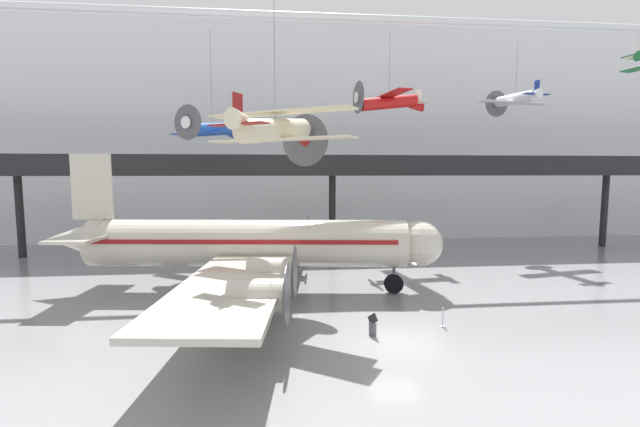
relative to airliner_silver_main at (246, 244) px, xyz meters
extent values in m
plane|color=gray|center=(7.77, -9.37, -3.39)|extent=(260.00, 260.00, 0.00)
cube|color=silver|center=(7.77, 22.94, 9.30)|extent=(140.00, 3.00, 25.38)
cube|color=black|center=(7.77, 13.43, 4.93)|extent=(110.00, 3.20, 0.90)
cube|color=black|center=(7.77, 11.89, 5.93)|extent=(110.00, 0.12, 1.10)
cylinder|color=black|center=(-22.48, 14.39, 0.55)|extent=(0.70, 0.70, 7.87)
cylinder|color=black|center=(7.77, 14.39, 0.55)|extent=(0.70, 0.70, 7.87)
cylinder|color=black|center=(38.02, 14.39, 0.55)|extent=(0.70, 0.70, 7.87)
cylinder|color=silver|center=(7.77, 8.04, 17.87)|extent=(120.00, 0.60, 0.60)
cylinder|color=beige|center=(0.11, -0.01, 0.06)|extent=(21.62, 5.65, 3.17)
sphere|color=beige|center=(11.68, -1.38, 0.06)|extent=(3.11, 3.11, 3.11)
cone|color=beige|center=(-11.61, 1.37, 0.30)|extent=(4.44, 3.38, 2.92)
cube|color=maroon|center=(0.11, -0.01, 0.38)|extent=(20.14, 5.54, 0.29)
cube|color=beige|center=(1.84, 8.27, -0.65)|extent=(6.54, 14.17, 0.28)
cube|color=beige|center=(-0.13, -8.47, -0.65)|extent=(6.54, 14.17, 0.28)
cylinder|color=beige|center=(2.97, 5.11, -0.60)|extent=(2.65, 1.80, 1.52)
cylinder|color=#4C4C51|center=(4.33, 4.95, -0.60)|extent=(0.40, 2.88, 2.89)
cylinder|color=beige|center=(3.51, 9.73, -0.60)|extent=(2.65, 1.80, 1.52)
cylinder|color=#4C4C51|center=(4.87, 9.57, -0.60)|extent=(0.40, 2.88, 2.89)
cylinder|color=beige|center=(1.70, -5.66, -0.60)|extent=(2.65, 1.80, 1.52)
cylinder|color=#4C4C51|center=(3.06, -5.82, -0.60)|extent=(0.40, 2.88, 2.89)
cylinder|color=beige|center=(1.16, -10.28, -0.60)|extent=(2.65, 1.80, 1.52)
cylinder|color=#4C4C51|center=(2.52, -10.44, -0.60)|extent=(0.40, 2.88, 2.89)
cube|color=beige|center=(-10.35, 1.22, 3.87)|extent=(2.74, 0.52, 4.44)
cube|color=beige|center=(-10.04, 1.18, 0.70)|extent=(3.68, 8.51, 0.20)
cylinder|color=#4C4C51|center=(9.99, -1.18, -2.13)|extent=(0.20, 0.20, 1.21)
cylinder|color=black|center=(9.99, -1.18, -2.74)|extent=(1.34, 0.53, 1.30)
cylinder|color=#4C4C51|center=(0.66, 2.48, -2.13)|extent=(0.20, 0.20, 1.21)
cylinder|color=black|center=(0.66, 2.48, -2.74)|extent=(1.34, 0.53, 1.30)
cylinder|color=#4C4C51|center=(0.06, -2.56, -2.13)|extent=(0.20, 0.20, 1.21)
cylinder|color=black|center=(0.06, -2.56, -2.74)|extent=(1.34, 0.53, 1.30)
cylinder|color=silver|center=(25.36, 11.31, 11.94)|extent=(1.87, 5.07, 1.14)
cone|color=navy|center=(24.91, 13.87, 11.88)|extent=(1.05, 0.97, 0.92)
cylinder|color=#4C4C51|center=(24.88, 14.05, 11.88)|extent=(2.63, 0.50, 2.67)
cone|color=silver|center=(25.78, 8.93, 12.00)|extent=(1.09, 1.48, 0.90)
cube|color=silver|center=(25.31, 11.61, 11.63)|extent=(7.58, 2.48, 0.10)
cube|color=navy|center=(25.83, 8.64, 12.56)|extent=(0.16, 0.60, 1.23)
cube|color=navy|center=(25.83, 8.64, 11.94)|extent=(2.73, 1.06, 0.06)
cylinder|color=slate|center=(25.36, 11.31, 15.01)|extent=(0.04, 0.04, 5.12)
cylinder|color=#1E4CAD|center=(-3.66, 10.95, 8.69)|extent=(3.95, 5.33, 1.71)
cone|color=white|center=(-5.20, 8.51, 8.99)|extent=(1.36, 1.32, 1.03)
cylinder|color=#4C4C51|center=(-5.31, 8.34, 9.01)|extent=(2.53, 1.62, 2.97)
cone|color=#1E4CAD|center=(-2.23, 13.22, 8.41)|extent=(1.66, 1.84, 1.12)
cube|color=#1E4CAD|center=(-3.84, 10.67, 8.35)|extent=(7.75, 5.58, 0.10)
cube|color=white|center=(-2.05, 13.50, 9.37)|extent=(0.41, 0.60, 1.37)
cube|color=white|center=(-2.05, 13.50, 8.69)|extent=(2.86, 2.15, 0.06)
cylinder|color=slate|center=(-3.66, 10.95, 13.34)|extent=(0.04, 0.04, 8.15)
cylinder|color=red|center=(12.52, 10.32, 11.22)|extent=(5.59, 1.98, 1.75)
cone|color=silver|center=(9.72, 9.87, 11.55)|extent=(1.04, 1.14, 1.01)
cylinder|color=#4C4C51|center=(9.53, 9.84, 11.57)|extent=(0.50, 2.88, 2.91)
cone|color=red|center=(15.11, 10.74, 10.90)|extent=(1.68, 1.18, 1.11)
cube|color=red|center=(12.19, 10.27, 11.75)|extent=(2.60, 8.26, 0.10)
cube|color=silver|center=(15.44, 10.79, 11.89)|extent=(0.66, 0.16, 1.34)
cube|color=silver|center=(15.44, 10.79, 11.22)|extent=(1.11, 2.97, 0.06)
cylinder|color=slate|center=(12.52, 10.32, 14.66)|extent=(0.04, 0.04, 5.76)
cylinder|color=beige|center=(2.05, -3.72, 7.31)|extent=(4.59, 6.09, 1.97)
cone|color=maroon|center=(3.85, -0.94, 6.97)|extent=(1.56, 1.52, 1.18)
cylinder|color=#4C4C51|center=(3.98, -0.75, 6.94)|extent=(2.88, 1.89, 3.40)
cone|color=beige|center=(0.38, -6.30, 7.64)|extent=(1.91, 2.12, 1.28)
cube|color=beige|center=(2.26, -3.39, 8.36)|extent=(8.85, 6.49, 0.10)
cube|color=beige|center=(2.26, -3.39, 6.79)|extent=(8.85, 6.49, 0.10)
cube|color=maroon|center=(0.17, -6.62, 8.10)|extent=(0.47, 0.68, 1.57)
cube|color=maroon|center=(0.17, -6.62, 7.31)|extent=(3.27, 2.50, 0.06)
cylinder|color=slate|center=(2.05, -3.72, 12.66)|extent=(0.04, 0.04, 9.38)
cylinder|color=#B2B5BA|center=(10.89, -7.66, -3.37)|extent=(0.36, 0.36, 0.04)
cylinder|color=#B2B5BA|center=(10.89, -7.66, -2.87)|extent=(0.07, 0.07, 0.95)
sphere|color=#B2B5BA|center=(10.89, -7.66, -2.36)|extent=(0.10, 0.10, 0.10)
cube|color=#4C4C51|center=(6.87, -8.52, -3.04)|extent=(0.33, 0.43, 0.70)
cube|color=#232326|center=(6.87, -8.52, -2.51)|extent=(0.41, 0.70, 0.73)
camera|label=1|loc=(2.11, -29.09, 4.94)|focal=24.00mm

